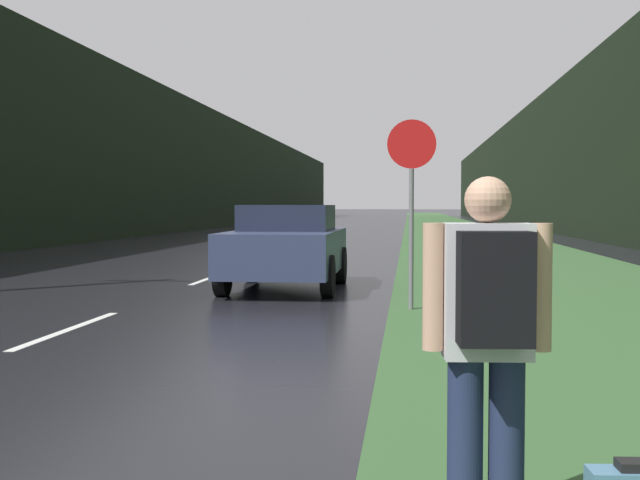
{
  "coord_description": "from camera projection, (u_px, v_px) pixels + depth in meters",
  "views": [
    {
      "loc": [
        4.14,
        -1.76,
        1.52
      ],
      "look_at": [
        2.4,
        13.86,
        0.84
      ],
      "focal_mm": 45.0,
      "sensor_mm": 36.0,
      "label": 1
    }
  ],
  "objects": [
    {
      "name": "car_passing_near",
      "position": [
        286.0,
        246.0,
        14.52
      ],
      "size": [
        1.97,
        4.01,
        1.53
      ],
      "rotation": [
        0.0,
        0.0,
        3.14
      ],
      "color": "#2D3856",
      "rests_on": "ground_plane"
    },
    {
      "name": "lane_stripe_c",
      "position": [
        210.0,
        278.0,
        16.76
      ],
      "size": [
        0.12,
        3.0,
        0.01
      ],
      "primitive_type": "cube",
      "color": "silver",
      "rests_on": "ground_plane"
    },
    {
      "name": "grass_verge",
      "position": [
        462.0,
        235.0,
        41.23
      ],
      "size": [
        6.0,
        240.0,
        0.02
      ],
      "primitive_type": "cube",
      "color": "#33562D",
      "rests_on": "ground_plane"
    },
    {
      "name": "lane_stripe_b",
      "position": [
        69.0,
        329.0,
        9.81
      ],
      "size": [
        0.12,
        3.0,
        0.01
      ],
      "primitive_type": "cube",
      "color": "silver",
      "rests_on": "ground_plane"
    },
    {
      "name": "treeline_near_side",
      "position": [
        549.0,
        165.0,
        50.33
      ],
      "size": [
        2.0,
        140.0,
        8.1
      ],
      "primitive_type": "cube",
      "color": "black",
      "rests_on": "ground_plane"
    },
    {
      "name": "treeline_far_side",
      "position": [
        196.0,
        168.0,
        52.84
      ],
      "size": [
        2.0,
        140.0,
        7.92
      ],
      "primitive_type": "cube",
      "color": "black",
      "rests_on": "ground_plane"
    },
    {
      "name": "hitchhiker_with_backpack",
      "position": [
        488.0,
        334.0,
        3.55
      ],
      "size": [
        0.57,
        0.42,
        1.65
      ],
      "rotation": [
        0.0,
        0.0,
        0.07
      ],
      "color": "#1E2847",
      "rests_on": "ground_plane"
    },
    {
      "name": "lane_stripe_d",
      "position": [
        268.0,
        257.0,
        23.71
      ],
      "size": [
        0.12,
        3.0,
        0.01
      ],
      "primitive_type": "cube",
      "color": "silver",
      "rests_on": "ground_plane"
    },
    {
      "name": "stop_sign",
      "position": [
        411.0,
        192.0,
        11.51
      ],
      "size": [
        0.7,
        0.07,
        2.75
      ],
      "color": "slate",
      "rests_on": "ground_plane"
    }
  ]
}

